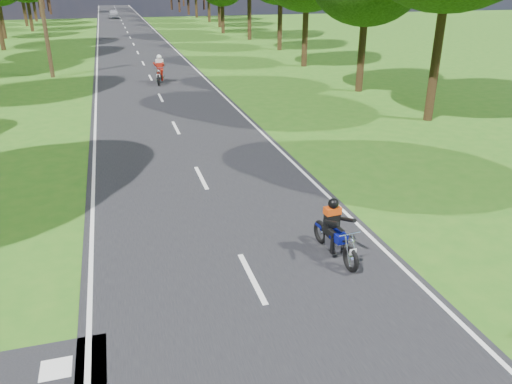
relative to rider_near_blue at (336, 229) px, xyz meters
name	(u,v)px	position (x,y,z in m)	size (l,w,h in m)	color
ground	(282,339)	(-2.06, -2.36, -0.70)	(160.00, 160.00, 0.00)	#296015
main_road	(130,38)	(-2.06, 47.64, -0.69)	(7.00, 140.00, 0.02)	black
road_markings	(130,40)	(-2.20, 45.76, -0.68)	(7.40, 140.00, 0.01)	silver
telegraph_pole	(42,10)	(-8.06, 25.64, 3.37)	(1.20, 0.26, 8.00)	#382616
rider_near_blue	(336,229)	(0.00, 0.00, 0.00)	(0.55, 1.64, 1.37)	navy
rider_far_red	(160,69)	(-1.63, 21.64, 0.15)	(0.66, 1.99, 1.66)	#9B170B
distant_car	(114,14)	(-3.01, 76.30, -0.02)	(1.56, 3.87, 1.32)	silver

